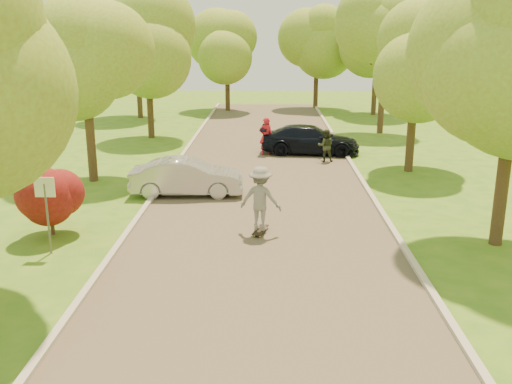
# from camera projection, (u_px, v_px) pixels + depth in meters

# --- Properties ---
(ground) EXTENTS (100.00, 100.00, 0.00)m
(ground) POSITION_uv_depth(u_px,v_px,m) (257.00, 327.00, 11.84)
(ground) COLOR #37721B
(ground) RESTS_ON ground
(road) EXTENTS (8.00, 60.00, 0.01)m
(road) POSITION_uv_depth(u_px,v_px,m) (262.00, 211.00, 19.54)
(road) COLOR #4C4438
(road) RESTS_ON ground
(curb_left) EXTENTS (0.18, 60.00, 0.12)m
(curb_left) POSITION_uv_depth(u_px,v_px,m) (144.00, 209.00, 19.61)
(curb_left) COLOR #B2AD9E
(curb_left) RESTS_ON ground
(curb_right) EXTENTS (0.18, 60.00, 0.12)m
(curb_right) POSITION_uv_depth(u_px,v_px,m) (380.00, 210.00, 19.43)
(curb_right) COLOR #B2AD9E
(curb_right) RESTS_ON ground
(street_sign) EXTENTS (0.55, 0.06, 2.17)m
(street_sign) POSITION_uv_depth(u_px,v_px,m) (46.00, 199.00, 15.39)
(street_sign) COLOR #59595E
(street_sign) RESTS_ON ground
(red_shrub) EXTENTS (1.70, 1.70, 1.95)m
(red_shrub) POSITION_uv_depth(u_px,v_px,m) (50.00, 200.00, 16.97)
(red_shrub) COLOR #382619
(red_shrub) RESTS_ON ground
(tree_l_midb) EXTENTS (4.30, 4.20, 6.62)m
(tree_l_midb) POSITION_uv_depth(u_px,v_px,m) (90.00, 67.00, 22.30)
(tree_l_midb) COLOR #382619
(tree_l_midb) RESTS_ON ground
(tree_l_far) EXTENTS (4.92, 4.80, 7.79)m
(tree_l_far) POSITION_uv_depth(u_px,v_px,m) (151.00, 41.00, 31.68)
(tree_l_far) COLOR #382619
(tree_l_far) RESTS_ON ground
(tree_r_midb) EXTENTS (4.51, 4.40, 7.01)m
(tree_r_midb) POSITION_uv_depth(u_px,v_px,m) (421.00, 58.00, 23.85)
(tree_r_midb) COLOR #382619
(tree_r_midb) RESTS_ON ground
(tree_r_far) EXTENTS (5.33, 5.20, 8.34)m
(tree_r_far) POSITION_uv_depth(u_px,v_px,m) (389.00, 34.00, 33.21)
(tree_r_far) COLOR #382619
(tree_r_far) RESTS_ON ground
(tree_bg_a) EXTENTS (5.12, 5.00, 7.72)m
(tree_bg_a) POSITION_uv_depth(u_px,v_px,m) (140.00, 41.00, 39.47)
(tree_bg_a) COLOR #382619
(tree_bg_a) RESTS_ON ground
(tree_bg_b) EXTENTS (5.12, 5.00, 7.95)m
(tree_bg_b) POSITION_uv_depth(u_px,v_px,m) (380.00, 38.00, 40.96)
(tree_bg_b) COLOR #382619
(tree_bg_b) RESTS_ON ground
(tree_bg_c) EXTENTS (4.92, 4.80, 7.33)m
(tree_bg_c) POSITION_uv_depth(u_px,v_px,m) (230.00, 45.00, 43.27)
(tree_bg_c) COLOR #382619
(tree_bg_c) RESTS_ON ground
(tree_bg_d) EXTENTS (5.12, 5.00, 7.72)m
(tree_bg_d) POSITION_uv_depth(u_px,v_px,m) (320.00, 40.00, 44.96)
(tree_bg_d) COLOR #382619
(tree_bg_d) RESTS_ON ground
(silver_sedan) EXTENTS (4.25, 1.61, 1.38)m
(silver_sedan) POSITION_uv_depth(u_px,v_px,m) (187.00, 177.00, 21.29)
(silver_sedan) COLOR #A7A7AB
(silver_sedan) RESTS_ON ground
(dark_sedan) EXTENTS (5.07, 2.41, 1.43)m
(dark_sedan) POSITION_uv_depth(u_px,v_px,m) (310.00, 140.00, 28.60)
(dark_sedan) COLOR black
(dark_sedan) RESTS_ON ground
(longboard) EXTENTS (0.52, 1.04, 0.12)m
(longboard) POSITION_uv_depth(u_px,v_px,m) (260.00, 230.00, 17.34)
(longboard) COLOR black
(longboard) RESTS_ON ground
(skateboarder) EXTENTS (1.41, 1.02, 1.96)m
(skateboarder) POSITION_uv_depth(u_px,v_px,m) (260.00, 199.00, 17.07)
(skateboarder) COLOR slate
(skateboarder) RESTS_ON longboard
(person_striped) EXTENTS (0.77, 0.59, 1.88)m
(person_striped) POSITION_uv_depth(u_px,v_px,m) (266.00, 136.00, 28.29)
(person_striped) COLOR red
(person_striped) RESTS_ON ground
(person_olive) EXTENTS (0.75, 0.59, 1.54)m
(person_olive) POSITION_uv_depth(u_px,v_px,m) (326.00, 146.00, 26.80)
(person_olive) COLOR #2B341F
(person_olive) RESTS_ON ground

